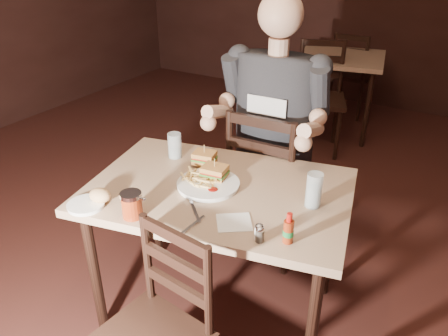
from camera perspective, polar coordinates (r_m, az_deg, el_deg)
The scene contains 23 objects.
room_shell at distance 2.13m, azimuth -4.55°, elevation 17.23°, with size 7.00×7.00×7.00m.
main_table at distance 2.06m, azimuth -0.71°, elevation -4.54°, with size 1.33×1.02×0.77m.
bg_table at distance 4.52m, azimuth 14.92°, elevation 12.87°, with size 0.93×0.93×0.77m.
chair_far at distance 2.64m, azimuth 6.24°, elevation -1.81°, with size 0.45×0.49×0.98m, color black, non-canonical shape.
bg_chair_far at distance 5.09m, azimuth 16.46°, elevation 11.67°, with size 0.42×0.46×0.91m, color black, non-canonical shape.
bg_chair_near at distance 4.07m, azimuth 12.29°, elevation 8.72°, with size 0.45×0.50×0.98m, color black, non-canonical shape.
diner at distance 2.37m, azimuth 6.40°, elevation 9.16°, with size 0.61×0.48×1.06m, color #27272C, non-canonical shape.
dinner_plate at distance 2.02m, azimuth -2.07°, elevation -2.24°, with size 0.28×0.28×0.02m, color white.
sandwich_left at distance 2.18m, azimuth -2.58°, elevation 1.79°, with size 0.11×0.09×0.10m, color #C38B46, non-canonical shape.
sandwich_right at distance 2.04m, azimuth -1.24°, elevation -0.05°, with size 0.11×0.09×0.10m, color #C38B46, non-canonical shape.
fries_pile at distance 2.03m, azimuth -3.26°, elevation -1.31°, with size 0.23×0.16×0.04m, color #E7C06D, non-canonical shape.
ketchup_dollop at distance 1.96m, azimuth -1.45°, elevation -2.82°, with size 0.05×0.05×0.01m, color maroon.
glass_left at distance 2.28m, azimuth -6.45°, elevation 2.94°, with size 0.07×0.07×0.13m, color silver.
glass_right at distance 1.89m, azimuth 11.66°, elevation -2.84°, with size 0.07×0.07×0.16m, color silver.
hot_sauce at distance 1.66m, azimuth 8.44°, elevation -7.75°, with size 0.04×0.04×0.13m, color maroon, non-canonical shape.
salt_shaker at distance 1.68m, azimuth 4.60°, elevation -8.37°, with size 0.04×0.04×0.07m, color white, non-canonical shape.
pepper_shaker at distance 1.67m, azimuth 4.69°, elevation -8.66°, with size 0.03×0.03×0.06m, color #38332D, non-canonical shape.
syrup_dispenser at distance 1.83m, azimuth -11.95°, elevation -4.73°, with size 0.09×0.09×0.11m, color maroon, non-canonical shape.
napkin at distance 1.78m, azimuth 1.33°, elevation -7.10°, with size 0.14×0.13×0.00m, color white.
knife at distance 1.86m, azimuth -3.94°, elevation -5.34°, with size 0.01×0.21×0.00m, color silver.
fork at distance 1.77m, azimuth -4.17°, elevation -7.46°, with size 0.01×0.16×0.00m, color silver.
side_plate at distance 1.97m, azimuth -17.56°, elevation -4.70°, with size 0.16×0.16×0.01m, color white.
bread_roll at distance 1.96m, azimuth -15.89°, elevation -3.45°, with size 0.10×0.08×0.06m, color tan.
Camera 1 is at (1.20, -1.72, 1.80)m, focal length 35.00 mm.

